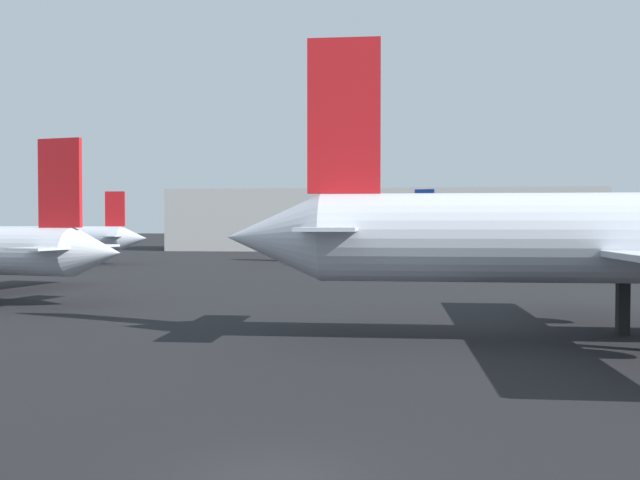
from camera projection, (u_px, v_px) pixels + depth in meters
name	position (u px, v px, depth m)	size (l,w,h in m)	color
airplane_far_left	(44.00, 238.00, 87.25)	(27.40, 21.02, 9.16)	#B2BCCC
airplane_far_right	(350.00, 238.00, 90.42)	(27.80, 17.86, 9.42)	silver
terminal_building	(381.00, 220.00, 131.44)	(78.66, 19.50, 11.40)	#B7B7B2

